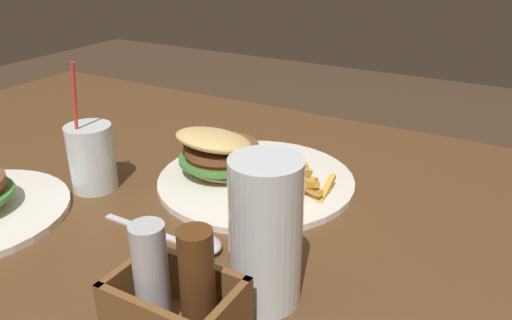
{
  "coord_description": "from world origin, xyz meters",
  "views": [
    {
      "loc": [
        -0.46,
        0.47,
        1.14
      ],
      "look_at": [
        -0.1,
        -0.16,
        0.82
      ],
      "focal_mm": 35.0,
      "sensor_mm": 36.0,
      "label": 1
    }
  ],
  "objects_px": {
    "beer_glass": "(265,239)",
    "meal_plate_near": "(238,166)",
    "spoon": "(195,243)",
    "condiment_caddy": "(176,301)",
    "juice_glass": "(92,159)"
  },
  "relations": [
    {
      "from": "juice_glass",
      "to": "beer_glass",
      "type": "bearing_deg",
      "value": 164.6
    },
    {
      "from": "meal_plate_near",
      "to": "spoon",
      "type": "distance_m",
      "value": 0.2
    },
    {
      "from": "condiment_caddy",
      "to": "beer_glass",
      "type": "bearing_deg",
      "value": -116.41
    },
    {
      "from": "meal_plate_near",
      "to": "spoon",
      "type": "xyz_separation_m",
      "value": [
        -0.05,
        0.19,
        -0.02
      ]
    },
    {
      "from": "meal_plate_near",
      "to": "condiment_caddy",
      "type": "distance_m",
      "value": 0.35
    },
    {
      "from": "spoon",
      "to": "meal_plate_near",
      "type": "bearing_deg",
      "value": 105.9
    },
    {
      "from": "spoon",
      "to": "condiment_caddy",
      "type": "relative_size",
      "value": 1.52
    },
    {
      "from": "juice_glass",
      "to": "condiment_caddy",
      "type": "distance_m",
      "value": 0.37
    },
    {
      "from": "beer_glass",
      "to": "juice_glass",
      "type": "height_order",
      "value": "juice_glass"
    },
    {
      "from": "meal_plate_near",
      "to": "juice_glass",
      "type": "xyz_separation_m",
      "value": [
        0.18,
        0.13,
        0.02
      ]
    },
    {
      "from": "beer_glass",
      "to": "spoon",
      "type": "distance_m",
      "value": 0.15
    },
    {
      "from": "meal_plate_near",
      "to": "beer_glass",
      "type": "height_order",
      "value": "beer_glass"
    },
    {
      "from": "beer_glass",
      "to": "meal_plate_near",
      "type": "bearing_deg",
      "value": -52.87
    },
    {
      "from": "beer_glass",
      "to": "spoon",
      "type": "height_order",
      "value": "beer_glass"
    },
    {
      "from": "meal_plate_near",
      "to": "juice_glass",
      "type": "relative_size",
      "value": 1.52
    }
  ]
}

